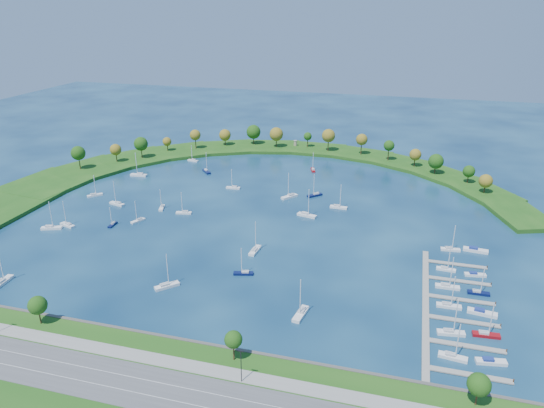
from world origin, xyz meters
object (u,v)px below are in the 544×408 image
(moored_boat_16, at_px, (290,196))
(moored_boat_2, at_px, (244,272))
(moored_boat_20, at_px, (307,215))
(docked_boat_2, at_px, (451,332))
(docked_boat_3, at_px, (486,334))
(moored_boat_4, at_px, (3,281))
(moored_boat_0, at_px, (207,171))
(docked_boat_6, at_px, (447,286))
(dock_system, at_px, (448,308))
(moored_boat_9, at_px, (162,207))
(moored_boat_21, at_px, (233,187))
(docked_boat_7, at_px, (478,292))
(harbor_tower, at_px, (295,143))
(moored_boat_12, at_px, (301,313))
(docked_boat_0, at_px, (453,356))
(moored_boat_3, at_px, (139,175))
(moored_boat_19, at_px, (315,195))
(moored_boat_14, at_px, (184,212))
(moored_boat_10, at_px, (193,160))
(docked_boat_9, at_px, (475,275))
(moored_boat_8, at_px, (95,195))
(moored_boat_11, at_px, (113,224))
(moored_boat_17, at_px, (67,224))
(docked_boat_4, at_px, (449,305))
(moored_boat_1, at_px, (313,169))
(docked_boat_10, at_px, (450,249))
(moored_boat_7, at_px, (338,207))
(docked_boat_1, at_px, (491,361))
(moored_boat_18, at_px, (117,203))
(moored_boat_13, at_px, (51,227))
(docked_boat_8, at_px, (446,268))
(moored_boat_5, at_px, (167,285))
(docked_boat_11, at_px, (475,250))
(moored_boat_6, at_px, (138,220))
(moored_boat_15, at_px, (255,250))

(moored_boat_16, bearing_deg, moored_boat_2, 39.53)
(moored_boat_20, relative_size, docked_boat_2, 1.12)
(docked_boat_3, bearing_deg, moored_boat_16, 127.06)
(moored_boat_4, bearing_deg, moored_boat_0, -13.01)
(moored_boat_2, height_order, docked_boat_6, docked_boat_6)
(dock_system, height_order, moored_boat_9, moored_boat_9)
(moored_boat_21, xyz_separation_m, docked_boat_7, (120.47, -79.12, -0.01))
(harbor_tower, distance_m, moored_boat_12, 203.39)
(moored_boat_20, bearing_deg, docked_boat_0, -41.36)
(moored_boat_3, relative_size, moored_boat_19, 1.15)
(docked_boat_0, bearing_deg, moored_boat_14, 154.40)
(moored_boat_10, distance_m, docked_boat_9, 194.98)
(moored_boat_12, bearing_deg, moored_boat_8, -112.35)
(moored_boat_11, bearing_deg, moored_boat_2, 66.45)
(moored_boat_8, distance_m, moored_boat_17, 38.60)
(moored_boat_3, height_order, docked_boat_4, moored_boat_3)
(moored_boat_3, distance_m, moored_boat_12, 168.38)
(moored_boat_1, relative_size, docked_boat_10, 0.99)
(moored_boat_16, relative_size, docked_boat_7, 1.26)
(moored_boat_3, relative_size, docked_boat_7, 1.30)
(moored_boat_9, bearing_deg, moored_boat_7, 88.89)
(moored_boat_12, bearing_deg, docked_boat_1, 90.17)
(moored_boat_0, xyz_separation_m, moored_boat_18, (-23.73, -61.15, 0.00))
(moored_boat_11, height_order, moored_boat_14, moored_boat_14)
(moored_boat_17, relative_size, docked_boat_1, 1.35)
(moored_boat_7, height_order, moored_boat_16, moored_boat_16)
(moored_boat_17, bearing_deg, moored_boat_13, 61.45)
(moored_boat_19, bearing_deg, moored_boat_3, -47.68)
(moored_boat_17, bearing_deg, docked_boat_1, -177.36)
(moored_boat_9, height_order, moored_boat_18, moored_boat_18)
(moored_boat_2, xyz_separation_m, moored_boat_14, (-46.98, 48.36, 0.00))
(moored_boat_13, bearing_deg, moored_boat_4, -93.95)
(docked_boat_8, bearing_deg, moored_boat_5, -152.66)
(moored_boat_14, xyz_separation_m, docked_boat_3, (131.75, -64.51, 0.03))
(moored_boat_5, height_order, moored_boat_8, moored_boat_5)
(moored_boat_5, relative_size, docked_boat_9, 1.65)
(moored_boat_12, relative_size, docked_boat_8, 1.32)
(moored_boat_16, height_order, docked_boat_2, moored_boat_16)
(moored_boat_17, relative_size, moored_boat_18, 0.95)
(moored_boat_13, bearing_deg, docked_boat_11, -12.36)
(moored_boat_7, bearing_deg, moored_boat_6, -152.19)
(moored_boat_12, distance_m, moored_boat_15, 48.72)
(docked_boat_2, bearing_deg, moored_boat_4, 176.29)
(docked_boat_9, bearing_deg, moored_boat_0, 140.47)
(moored_boat_2, distance_m, moored_boat_8, 117.75)
(moored_boat_10, relative_size, docked_boat_4, 0.88)
(moored_boat_3, distance_m, docked_boat_6, 190.18)
(moored_boat_2, bearing_deg, moored_boat_16, -102.48)
(moored_boat_20, bearing_deg, moored_boat_6, -145.85)
(moored_boat_14, distance_m, moored_boat_15, 54.19)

